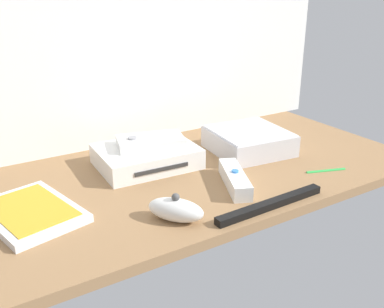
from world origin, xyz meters
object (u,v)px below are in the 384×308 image
(mini_computer, at_px, (249,141))
(sensor_bar, at_px, (271,204))
(remote_classic_pad, at_px, (151,141))
(stylus_pen, at_px, (326,170))
(remote_wand, at_px, (235,179))
(remote_nunchuk, at_px, (176,210))
(game_case, at_px, (30,212))
(game_console, at_px, (147,156))

(mini_computer, xyz_separation_m, sensor_bar, (-0.14, -0.24, -0.02))
(remote_classic_pad, bearing_deg, sensor_bar, -57.37)
(sensor_bar, distance_m, stylus_pen, 0.22)
(remote_wand, distance_m, sensor_bar, 0.11)
(mini_computer, xyz_separation_m, stylus_pen, (0.07, -0.18, -0.02))
(remote_nunchuk, xyz_separation_m, remote_classic_pad, (0.08, 0.24, 0.03))
(game_case, bearing_deg, remote_classic_pad, 6.10)
(remote_nunchuk, height_order, sensor_bar, remote_nunchuk)
(game_case, distance_m, remote_nunchuk, 0.26)
(game_case, bearing_deg, remote_wand, -26.29)
(game_console, relative_size, remote_classic_pad, 1.36)
(mini_computer, relative_size, remote_wand, 1.24)
(game_case, height_order, remote_nunchuk, remote_nunchuk)
(mini_computer, distance_m, remote_classic_pad, 0.24)
(remote_nunchuk, relative_size, sensor_bar, 0.44)
(game_case, relative_size, sensor_bar, 0.90)
(game_console, height_order, stylus_pen, game_console)
(game_case, distance_m, stylus_pen, 0.60)
(mini_computer, height_order, game_case, mini_computer)
(sensor_bar, bearing_deg, remote_classic_pad, 105.93)
(remote_wand, height_order, remote_nunchuk, remote_nunchuk)
(mini_computer, relative_size, game_case, 0.86)
(remote_wand, bearing_deg, sensor_bar, -65.99)
(remote_classic_pad, bearing_deg, remote_nunchuk, -91.91)
(mini_computer, distance_m, stylus_pen, 0.20)
(mini_computer, distance_m, remote_wand, 0.20)
(mini_computer, relative_size, remote_classic_pad, 1.16)
(game_console, height_order, mini_computer, mini_computer)
(remote_nunchuk, relative_size, remote_classic_pad, 0.66)
(game_console, relative_size, sensor_bar, 0.91)
(remote_wand, distance_m, remote_classic_pad, 0.21)
(remote_nunchuk, height_order, stylus_pen, remote_nunchuk)
(game_case, distance_m, remote_classic_pad, 0.30)
(remote_classic_pad, bearing_deg, game_case, -145.88)
(game_console, xyz_separation_m, mini_computer, (0.25, -0.05, 0.00))
(remote_wand, xyz_separation_m, stylus_pen, (0.21, -0.05, -0.01))
(mini_computer, bearing_deg, remote_wand, -136.44)
(mini_computer, height_order, remote_classic_pad, remote_classic_pad)
(remote_classic_pad, xyz_separation_m, sensor_bar, (0.09, -0.30, -0.05))
(remote_nunchuk, distance_m, stylus_pen, 0.38)
(remote_wand, xyz_separation_m, sensor_bar, (0.00, -0.11, -0.01))
(game_console, relative_size, game_case, 1.01)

